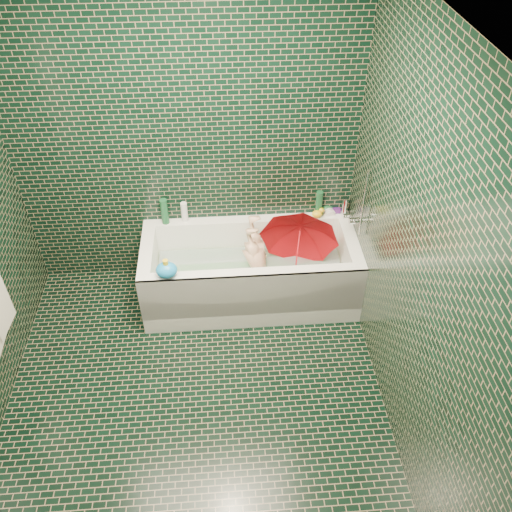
{
  "coord_description": "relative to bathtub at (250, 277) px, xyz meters",
  "views": [
    {
      "loc": [
        0.25,
        -2.21,
        3.23
      ],
      "look_at": [
        0.48,
        0.82,
        0.6
      ],
      "focal_mm": 38.0,
      "sensor_mm": 36.0,
      "label": 1
    }
  ],
  "objects": [
    {
      "name": "soap_bottle_a",
      "position": [
        0.69,
        0.32,
        0.34
      ],
      "size": [
        0.12,
        0.12,
        0.27
      ],
      "primitive_type": "imported",
      "rotation": [
        0.0,
        0.0,
        0.14
      ],
      "color": "white",
      "rests_on": "bathtub"
    },
    {
      "name": "wall_right",
      "position": [
        0.85,
        -1.01,
        1.04
      ],
      "size": [
        0.0,
        2.8,
        2.8
      ],
      "primitive_type": "plane",
      "rotation": [
        1.57,
        0.0,
        -1.57
      ],
      "color": "black",
      "rests_on": "floor"
    },
    {
      "name": "bottle_left_short",
      "position": [
        -0.51,
        0.36,
        0.42
      ],
      "size": [
        0.06,
        0.06,
        0.17
      ],
      "primitive_type": "cylinder",
      "rotation": [
        0.0,
        0.0,
        0.11
      ],
      "color": "white",
      "rests_on": "bathtub"
    },
    {
      "name": "floor",
      "position": [
        -0.45,
        -1.01,
        -0.21
      ],
      "size": [
        2.8,
        2.8,
        0.0
      ],
      "primitive_type": "plane",
      "color": "black",
      "rests_on": "ground"
    },
    {
      "name": "wall_back",
      "position": [
        -0.45,
        0.39,
        1.04
      ],
      "size": [
        2.8,
        0.0,
        2.8
      ],
      "primitive_type": "plane",
      "rotation": [
        1.57,
        0.0,
        0.0
      ],
      "color": "black",
      "rests_on": "floor"
    },
    {
      "name": "child",
      "position": [
        0.07,
        0.02,
        0.1
      ],
      "size": [
        0.92,
        0.52,
        0.31
      ],
      "primitive_type": "imported",
      "rotation": [
        -1.45,
        0.0,
        -1.82
      ],
      "color": "#DDAB8A",
      "rests_on": "bathtub"
    },
    {
      "name": "faucet",
      "position": [
        0.81,
        0.01,
        0.56
      ],
      "size": [
        0.18,
        0.19,
        0.55
      ],
      "color": "silver",
      "rests_on": "wall_right"
    },
    {
      "name": "bottle_right_pump",
      "position": [
        0.8,
        0.32,
        0.43
      ],
      "size": [
        0.06,
        0.06,
        0.17
      ],
      "primitive_type": "cylinder",
      "rotation": [
        0.0,
        0.0,
        -0.16
      ],
      "color": "silver",
      "rests_on": "bathtub"
    },
    {
      "name": "bath_toy",
      "position": [
        -0.62,
        -0.31,
        0.41
      ],
      "size": [
        0.17,
        0.14,
        0.15
      ],
      "rotation": [
        0.0,
        0.0,
        -0.1
      ],
      "color": "#1883D8",
      "rests_on": "bathtub"
    },
    {
      "name": "umbrella",
      "position": [
        0.37,
        -0.05,
        0.33
      ],
      "size": [
        0.84,
        0.78,
        0.78
      ],
      "primitive_type": "imported",
      "rotation": [
        0.22,
        -0.3,
        -0.28
      ],
      "color": "red",
      "rests_on": "bathtub"
    },
    {
      "name": "rubber_duck",
      "position": [
        0.58,
        0.32,
        0.38
      ],
      "size": [
        0.11,
        0.08,
        0.09
      ],
      "rotation": [
        0.0,
        0.0,
        -0.16
      ],
      "color": "yellow",
      "rests_on": "bathtub"
    },
    {
      "name": "soap_bottle_c",
      "position": [
        0.65,
        0.36,
        0.34
      ],
      "size": [
        0.17,
        0.17,
        0.17
      ],
      "primitive_type": "imported",
      "rotation": [
        0.0,
        0.0,
        -0.26
      ],
      "color": "#164D29",
      "rests_on": "bathtub"
    },
    {
      "name": "bath_mat",
      "position": [
        0.0,
        0.02,
        -0.06
      ],
      "size": [
        1.35,
        0.47,
        0.01
      ],
      "primitive_type": "cube",
      "color": "green",
      "rests_on": "bathtub"
    },
    {
      "name": "bottle_left_tall",
      "position": [
        -0.66,
        0.34,
        0.45
      ],
      "size": [
        0.08,
        0.08,
        0.22
      ],
      "primitive_type": "cylinder",
      "rotation": [
        0.0,
        0.0,
        0.43
      ],
      "color": "#164D29",
      "rests_on": "bathtub"
    },
    {
      "name": "soap_bottle_b",
      "position": [
        0.74,
        0.36,
        0.34
      ],
      "size": [
        0.08,
        0.08,
        0.17
      ],
      "primitive_type": "imported",
      "rotation": [
        0.0,
        0.0,
        -0.05
      ],
      "color": "#4D1C6C",
      "rests_on": "bathtub"
    },
    {
      "name": "bottle_right_tall",
      "position": [
        0.59,
        0.36,
        0.45
      ],
      "size": [
        0.07,
        0.07,
        0.22
      ],
      "primitive_type": "cylinder",
      "rotation": [
        0.0,
        0.0,
        -0.25
      ],
      "color": "#164D29",
      "rests_on": "bathtub"
    },
    {
      "name": "water",
      "position": [
        0.0,
        0.02,
        0.09
      ],
      "size": [
        1.48,
        0.53,
        0.0
      ],
      "primitive_type": "cube",
      "color": "silver",
      "rests_on": "bathtub"
    },
    {
      "name": "ceiling",
      "position": [
        -0.45,
        -1.01,
        2.29
      ],
      "size": [
        2.8,
        2.8,
        0.0
      ],
      "primitive_type": "plane",
      "rotation": [
        3.14,
        0.0,
        0.0
      ],
      "color": "white",
      "rests_on": "wall_back"
    },
    {
      "name": "bathtub",
      "position": [
        0.0,
        0.0,
        0.0
      ],
      "size": [
        1.7,
        0.75,
        0.55
      ],
      "color": "white",
      "rests_on": "floor"
    }
  ]
}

